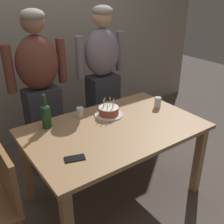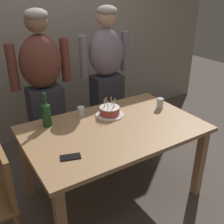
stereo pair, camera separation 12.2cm
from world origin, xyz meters
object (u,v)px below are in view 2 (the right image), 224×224
birthday_cake (110,112)px  water_glass_far (81,111)px  cell_phone (71,157)px  person_man_bearded (44,92)px  water_glass_near (160,103)px  person_woman_cardigan (107,79)px  wine_bottle (46,113)px

birthday_cake → water_glass_far: size_ratio=2.88×
cell_phone → person_man_bearded: bearing=98.2°
cell_phone → person_man_bearded: (0.17, 1.00, 0.13)m
water_glass_near → person_woman_cardigan: size_ratio=0.06×
water_glass_near → cell_phone: bearing=-164.7°
cell_phone → water_glass_near: bearing=33.2°
cell_phone → person_woman_cardigan: size_ratio=0.09×
birthday_cake → person_man_bearded: size_ratio=0.16×
cell_phone → person_woman_cardigan: person_woman_cardigan is taller
cell_phone → wine_bottle: bearing=105.0°
birthday_cake → cell_phone: 0.72m
birthday_cake → cell_phone: birthday_cake is taller
birthday_cake → cell_phone: (-0.59, -0.43, -0.04)m
water_glass_far → cell_phone: water_glass_far is taller
water_glass_far → cell_phone: (-0.36, -0.56, -0.04)m
wine_bottle → cell_phone: size_ratio=2.09×
birthday_cake → person_woman_cardigan: person_woman_cardigan is taller
water_glass_near → person_woman_cardigan: (-0.19, 0.70, 0.08)m
cell_phone → person_man_bearded: person_man_bearded is taller
water_glass_far → person_woman_cardigan: (0.54, 0.44, 0.09)m
person_man_bearded → wine_bottle: bearing=72.7°
birthday_cake → person_woman_cardigan: bearing=61.1°
water_glass_near → person_man_bearded: (-0.92, 0.70, 0.08)m
wine_bottle → water_glass_far: bearing=2.6°
person_man_bearded → person_woman_cardigan: size_ratio=1.00×
water_glass_near → cell_phone: 1.13m
birthday_cake → person_woman_cardigan: size_ratio=0.16×
person_woman_cardigan → wine_bottle: bearing=27.5°
birthday_cake → wine_bottle: size_ratio=0.87×
water_glass_far → birthday_cake: bearing=-29.7°
water_glass_far → person_man_bearded: 0.49m
water_glass_far → person_woman_cardigan: size_ratio=0.05×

